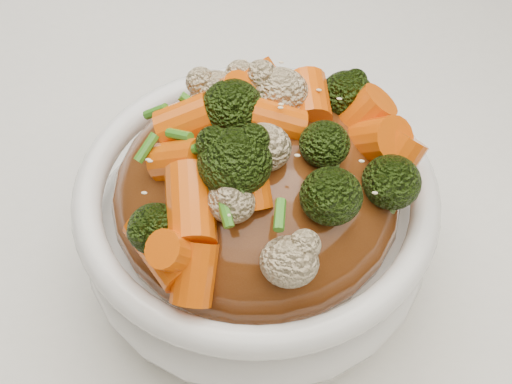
# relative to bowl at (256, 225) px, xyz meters

# --- Properties ---
(tablecloth) EXTENTS (1.20, 0.80, 0.04)m
(tablecloth) POSITION_rel_bowl_xyz_m (0.04, 0.03, -0.06)
(tablecloth) COLOR white
(tablecloth) RESTS_ON dining_table
(bowl) EXTENTS (0.25, 0.25, 0.08)m
(bowl) POSITION_rel_bowl_xyz_m (0.00, 0.00, 0.00)
(bowl) COLOR white
(bowl) RESTS_ON tablecloth
(sauce_base) EXTENTS (0.20, 0.20, 0.08)m
(sauce_base) POSITION_rel_bowl_xyz_m (0.00, 0.00, 0.03)
(sauce_base) COLOR #592A0F
(sauce_base) RESTS_ON bowl
(carrots) EXTENTS (0.20, 0.20, 0.04)m
(carrots) POSITION_rel_bowl_xyz_m (0.00, 0.00, 0.08)
(carrots) COLOR #E15707
(carrots) RESTS_ON sauce_base
(broccoli) EXTENTS (0.20, 0.20, 0.04)m
(broccoli) POSITION_rel_bowl_xyz_m (0.00, 0.00, 0.08)
(broccoli) COLOR black
(broccoli) RESTS_ON sauce_base
(cauliflower) EXTENTS (0.20, 0.20, 0.03)m
(cauliflower) POSITION_rel_bowl_xyz_m (0.00, 0.00, 0.08)
(cauliflower) COLOR #CFB98D
(cauliflower) RESTS_ON sauce_base
(scallions) EXTENTS (0.15, 0.15, 0.02)m
(scallions) POSITION_rel_bowl_xyz_m (0.00, -0.00, 0.08)
(scallions) COLOR #377C1C
(scallions) RESTS_ON sauce_base
(sesame_seeds) EXTENTS (0.18, 0.18, 0.01)m
(sesame_seeds) POSITION_rel_bowl_xyz_m (0.00, -0.00, 0.08)
(sesame_seeds) COLOR beige
(sesame_seeds) RESTS_ON sauce_base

